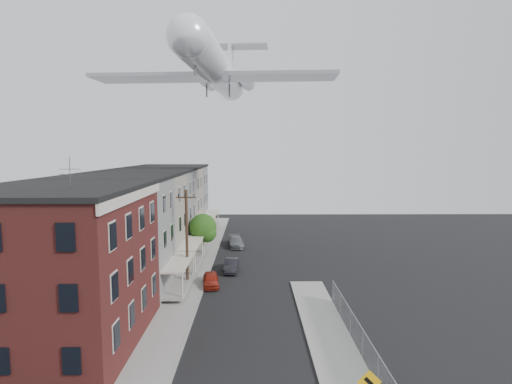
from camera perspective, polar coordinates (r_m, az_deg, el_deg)
sidewalk_left at (r=43.98m, az=-8.32°, el=-10.56°), size 3.00×62.00×0.12m
sidewalk_right at (r=27.31m, az=11.08°, el=-21.28°), size 3.00×26.00×0.12m
curb_left at (r=43.81m, az=-6.41°, el=-10.59°), size 0.15×62.00×0.14m
curb_right at (r=27.07m, az=7.84°, el=-21.46°), size 0.15×26.00×0.14m
corner_building at (r=28.66m, az=-26.51°, el=-9.54°), size 10.31×12.30×12.15m
row_house_a at (r=37.18m, az=-20.02°, el=-5.87°), size 11.98×7.00×10.30m
row_house_b at (r=43.71m, az=-16.96°, el=-4.04°), size 11.98×7.00×10.30m
row_house_c at (r=50.37m, az=-14.71°, el=-2.68°), size 11.98×7.00×10.30m
row_house_d at (r=57.12m, az=-12.99°, el=-1.64°), size 11.98×7.00×10.30m
row_house_e at (r=63.92m, az=-11.64°, el=-0.82°), size 11.98×7.00×10.30m
chainlink_fence at (r=26.35m, az=14.99°, el=-20.17°), size 0.06×18.06×1.90m
utility_pole at (r=37.11m, az=-9.85°, el=-6.33°), size 1.80×0.26×9.00m
street_tree at (r=46.93m, az=-7.46°, el=-5.24°), size 3.22×3.20×5.20m
car_near at (r=38.04m, az=-6.47°, el=-12.32°), size 1.91×3.74×1.22m
car_mid at (r=42.19m, az=-3.52°, el=-10.42°), size 1.47×3.90×1.27m
car_far at (r=52.57m, az=-2.90°, el=-7.08°), size 2.47×4.83×1.34m
airplane at (r=47.04m, az=-5.56°, el=16.88°), size 26.30×30.02×8.68m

